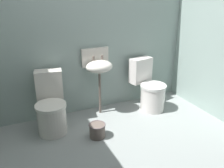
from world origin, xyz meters
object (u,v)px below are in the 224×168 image
Objects in this scene: toilet_left at (51,108)px; toilet_right at (149,89)px; sink at (99,66)px; bucket at (97,130)px.

toilet_left and toilet_right have the same top height.
sink is at bearing -155.28° from toilet_left.
toilet_left is 1.00× the size of toilet_right.
bucket is at bearing 10.27° from toilet_right.
toilet_left is 0.79× the size of sink.
sink is (-0.78, 0.19, 0.43)m from toilet_right.
toilet_right is 1.17m from bucket.
toilet_left is 0.69m from bucket.
toilet_left is at bearing -166.27° from sink.
bucket is at bearing -114.51° from sink.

